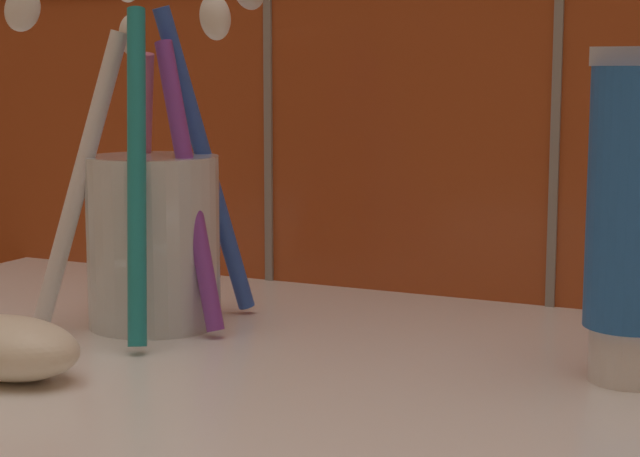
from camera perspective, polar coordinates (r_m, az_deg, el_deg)
sink_counter at (r=45.34cm, az=4.44°, el=-9.73°), size 71.42×37.72×2.00cm
toothbrush_cup at (r=55.55cm, az=-8.89°, el=0.33°), size 11.92×12.77×18.65cm
toothpaste_tube at (r=46.42cm, az=16.43°, el=0.48°), size 4.16×3.96×14.09cm
soap_bar at (r=47.91cm, az=-16.33°, el=-6.12°), size 6.98×4.30×2.71cm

